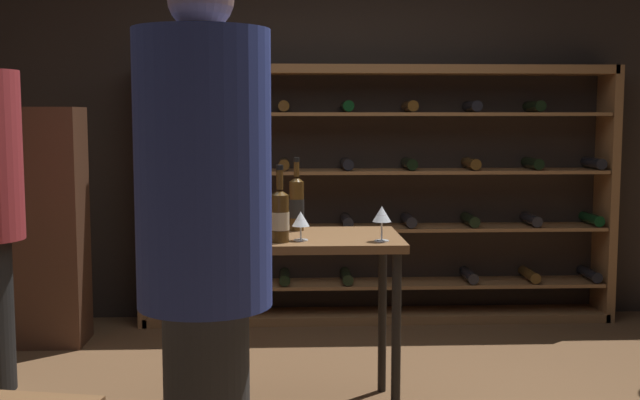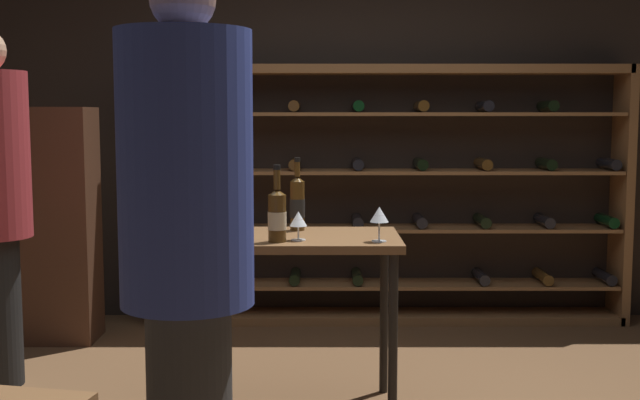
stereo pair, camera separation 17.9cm
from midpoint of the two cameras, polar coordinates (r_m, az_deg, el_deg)
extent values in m
cube|color=black|center=(5.76, -0.14, 5.11)|extent=(5.81, 0.10, 2.71)
cube|color=brown|center=(5.67, -13.36, 0.28)|extent=(0.06, 0.32, 1.79)
cube|color=brown|center=(5.99, 18.91, 0.42)|extent=(0.06, 0.32, 1.79)
cube|color=brown|center=(5.58, 3.28, 9.24)|extent=(3.26, 0.32, 0.06)
cube|color=brown|center=(5.75, 3.17, -8.24)|extent=(3.26, 0.32, 0.06)
cube|color=brown|center=(5.70, 3.19, -5.96)|extent=(3.18, 0.32, 0.02)
cylinder|color=black|center=(5.69, -7.87, -5.48)|extent=(0.08, 0.30, 0.08)
cylinder|color=black|center=(5.66, -3.45, -5.48)|extent=(0.08, 0.30, 0.08)
cylinder|color=black|center=(5.67, 0.99, -5.45)|extent=(0.08, 0.30, 0.08)
cylinder|color=black|center=(5.79, 9.67, -5.29)|extent=(0.08, 0.30, 0.08)
cylinder|color=#4C3314|center=(5.90, 13.84, -5.17)|extent=(0.08, 0.30, 0.08)
cylinder|color=black|center=(6.04, 17.83, -5.03)|extent=(0.08, 0.30, 0.08)
cube|color=brown|center=(5.63, 3.21, -2.00)|extent=(3.18, 0.32, 0.02)
cylinder|color=black|center=(5.62, -7.93, -1.50)|extent=(0.08, 0.30, 0.08)
cylinder|color=black|center=(5.61, 0.99, -1.46)|extent=(0.08, 0.30, 0.08)
cylinder|color=black|center=(5.65, 5.42, -1.43)|extent=(0.08, 0.30, 0.08)
cylinder|color=black|center=(5.73, 9.75, -1.39)|extent=(0.08, 0.30, 0.08)
cylinder|color=black|center=(5.84, 13.94, -1.34)|extent=(0.08, 0.30, 0.08)
cylinder|color=black|center=(5.97, 17.96, -1.29)|extent=(0.08, 0.30, 0.08)
cube|color=brown|center=(5.59, 3.23, 2.04)|extent=(3.18, 0.32, 0.02)
cylinder|color=black|center=(5.64, -12.42, 2.50)|extent=(0.08, 0.30, 0.08)
cylinder|color=#4C3314|center=(5.56, -3.50, 2.58)|extent=(0.08, 0.30, 0.08)
cylinder|color=black|center=(5.57, 1.00, 2.60)|extent=(0.08, 0.30, 0.08)
cylinder|color=black|center=(5.61, 5.46, 2.60)|extent=(0.08, 0.30, 0.08)
cylinder|color=#4C3314|center=(5.69, 9.82, 2.59)|extent=(0.08, 0.30, 0.08)
cylinder|color=black|center=(5.80, 14.04, 2.56)|extent=(0.08, 0.30, 0.08)
cylinder|color=black|center=(5.94, 18.08, 2.52)|extent=(0.08, 0.30, 0.08)
cube|color=brown|center=(5.57, 3.26, 6.12)|extent=(3.18, 0.32, 0.02)
cylinder|color=#4C3314|center=(5.57, -8.05, 6.64)|extent=(0.08, 0.30, 0.08)
cylinder|color=#4C3314|center=(5.55, -3.53, 6.69)|extent=(0.08, 0.30, 0.08)
cylinder|color=black|center=(5.56, 1.01, 6.70)|extent=(0.08, 0.30, 0.08)
cylinder|color=#4C3314|center=(5.60, 5.50, 6.67)|extent=(0.08, 0.30, 0.08)
cylinder|color=black|center=(5.68, 9.89, 6.60)|extent=(0.08, 0.30, 0.08)
cylinder|color=black|center=(5.79, 14.14, 6.49)|extent=(0.08, 0.30, 0.08)
cube|color=brown|center=(3.87, -3.72, -2.86)|extent=(1.10, 0.62, 0.04)
cylinder|color=black|center=(3.76, -11.52, -10.07)|extent=(0.04, 0.04, 0.83)
cylinder|color=black|center=(3.74, 4.06, -10.05)|extent=(0.04, 0.04, 0.83)
cylinder|color=black|center=(4.25, -10.43, -8.14)|extent=(0.04, 0.04, 0.83)
cylinder|color=black|center=(4.24, 3.24, -8.10)|extent=(0.04, 0.04, 0.83)
cylinder|color=#2D3D8C|center=(2.64, -10.23, 2.14)|extent=(0.44, 0.44, 0.90)
cube|color=#4C2D1E|center=(5.36, -19.69, -1.80)|extent=(0.44, 0.36, 1.50)
cylinder|color=#4C3314|center=(3.67, -4.26, -1.33)|extent=(0.08, 0.08, 0.22)
cone|color=#4C3314|center=(3.65, -4.28, 0.55)|extent=(0.08, 0.08, 0.03)
cylinder|color=#4C3314|center=(3.65, -4.29, 1.45)|extent=(0.03, 0.03, 0.09)
cylinder|color=black|center=(3.65, -4.29, 2.33)|extent=(0.03, 0.03, 0.02)
cylinder|color=#C6B28C|center=(3.67, -4.26, -1.50)|extent=(0.09, 0.09, 0.08)
cylinder|color=#4C3314|center=(4.03, -2.94, -0.43)|extent=(0.07, 0.07, 0.25)
cone|color=#4C3314|center=(4.02, -2.96, 1.49)|extent=(0.07, 0.07, 0.03)
cylinder|color=#4C3314|center=(4.01, -2.96, 2.20)|extent=(0.03, 0.03, 0.08)
cylinder|color=black|center=(4.01, -2.96, 2.88)|extent=(0.03, 0.03, 0.02)
cylinder|color=black|center=(4.03, -2.94, -0.61)|extent=(0.08, 0.08, 0.09)
cylinder|color=silver|center=(3.72, -2.75, -2.87)|extent=(0.07, 0.07, 0.00)
cylinder|color=silver|center=(3.72, -2.76, -2.35)|extent=(0.01, 0.01, 0.06)
cone|color=silver|center=(3.71, -2.76, -1.35)|extent=(0.08, 0.08, 0.07)
cylinder|color=#590A14|center=(3.71, -2.76, -1.58)|extent=(0.05, 0.05, 0.02)
cylinder|color=silver|center=(3.70, 3.03, -2.92)|extent=(0.07, 0.07, 0.00)
cylinder|color=silver|center=(3.70, 3.04, -2.22)|extent=(0.01, 0.01, 0.09)
cone|color=silver|center=(3.68, 3.04, -1.01)|extent=(0.09, 0.09, 0.07)
cylinder|color=#590A14|center=(3.69, 3.04, -1.25)|extent=(0.05, 0.05, 0.02)
camera|label=1|loc=(0.09, -91.32, -0.14)|focal=44.96mm
camera|label=2|loc=(0.09, 88.68, 0.14)|focal=44.96mm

